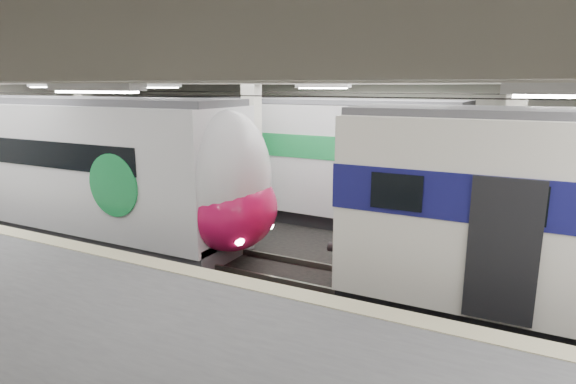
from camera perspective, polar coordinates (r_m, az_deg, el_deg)
The scene contains 3 objects.
station_hall at distance 10.79m, azimuth -3.84°, elevation 3.31°, with size 36.00×24.00×5.75m.
modern_emu at distance 16.90m, azimuth -21.84°, elevation 2.40°, with size 14.27×2.95×4.58m.
far_train at distance 18.82m, azimuth -1.35°, elevation 4.46°, with size 14.16×3.44×4.48m.
Camera 1 is at (5.52, -10.85, 4.98)m, focal length 30.00 mm.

